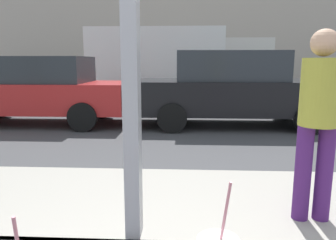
{
  "coord_description": "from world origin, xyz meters",
  "views": [
    {
      "loc": [
        0.17,
        -0.94,
        1.52
      ],
      "look_at": [
        -0.02,
        2.71,
        0.85
      ],
      "focal_mm": 34.27,
      "sensor_mm": 36.0,
      "label": 1
    }
  ],
  "objects_px": {
    "box_truck": "(176,61)",
    "pedestrian": "(318,115)",
    "parked_car_black": "(233,89)",
    "parked_car_red": "(37,90)"
  },
  "relations": [
    {
      "from": "box_truck",
      "to": "pedestrian",
      "type": "height_order",
      "value": "box_truck"
    },
    {
      "from": "box_truck",
      "to": "parked_car_black",
      "type": "bearing_deg",
      "value": -74.06
    },
    {
      "from": "parked_car_red",
      "to": "pedestrian",
      "type": "xyz_separation_m",
      "value": [
        4.7,
        -4.92,
        0.24
      ]
    },
    {
      "from": "parked_car_red",
      "to": "parked_car_black",
      "type": "height_order",
      "value": "parked_car_black"
    },
    {
      "from": "parked_car_red",
      "to": "pedestrian",
      "type": "bearing_deg",
      "value": -46.28
    },
    {
      "from": "parked_car_red",
      "to": "box_truck",
      "type": "bearing_deg",
      "value": 58.28
    },
    {
      "from": "parked_car_black",
      "to": "box_truck",
      "type": "relative_size",
      "value": 0.68
    },
    {
      "from": "parked_car_red",
      "to": "pedestrian",
      "type": "distance_m",
      "value": 6.81
    },
    {
      "from": "box_truck",
      "to": "pedestrian",
      "type": "xyz_separation_m",
      "value": [
        1.47,
        -10.16,
        -0.45
      ]
    },
    {
      "from": "parked_car_black",
      "to": "box_truck",
      "type": "height_order",
      "value": "box_truck"
    }
  ]
}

